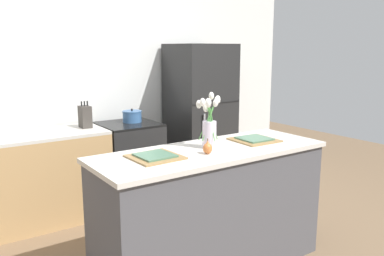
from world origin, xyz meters
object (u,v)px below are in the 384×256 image
at_px(pear_figurine, 208,148).
at_px(knife_block, 85,117).
at_px(flower_vase, 209,126).
at_px(refrigerator, 200,117).
at_px(plate_setting_left, 155,156).
at_px(plate_setting_right, 254,139).
at_px(cooking_pot, 132,116).
at_px(stove_range, 130,163).

bearing_deg(pear_figurine, knife_block, 98.76).
bearing_deg(pear_figurine, flower_vase, 49.60).
bearing_deg(refrigerator, pear_figurine, -124.26).
xyz_separation_m(plate_setting_left, plate_setting_right, (0.92, 0.00, 0.00)).
xyz_separation_m(flower_vase, plate_setting_right, (0.45, -0.02, -0.16)).
relative_size(pear_figurine, cooking_pot, 0.53).
xyz_separation_m(plate_setting_right, knife_block, (-0.82, 1.59, 0.04)).
bearing_deg(knife_block, plate_setting_right, -62.67).
xyz_separation_m(stove_range, plate_setting_left, (-0.56, -1.57, 0.51)).
bearing_deg(stove_range, plate_setting_left, -109.62).
relative_size(flower_vase, plate_setting_left, 1.23).
height_order(refrigerator, flower_vase, refrigerator).
distance_m(refrigerator, plate_setting_right, 1.68).
xyz_separation_m(refrigerator, knife_block, (-1.41, 0.02, 0.13)).
bearing_deg(cooking_pot, knife_block, -178.19).
bearing_deg(knife_block, refrigerator, -0.95).
relative_size(stove_range, knife_block, 3.28).
xyz_separation_m(plate_setting_left, knife_block, (0.10, 1.59, 0.04)).
bearing_deg(knife_block, pear_figurine, -81.24).
bearing_deg(cooking_pot, flower_vase, -95.49).
bearing_deg(refrigerator, plate_setting_left, -133.86).
bearing_deg(flower_vase, plate_setting_right, -2.09).
bearing_deg(plate_setting_right, knife_block, 117.33).
height_order(stove_range, plate_setting_right, plate_setting_right).
distance_m(pear_figurine, knife_block, 1.73).
height_order(stove_range, plate_setting_left, plate_setting_left).
bearing_deg(pear_figurine, refrigerator, 55.74).
xyz_separation_m(stove_range, plate_setting_right, (0.36, -1.57, 0.51)).
relative_size(refrigerator, cooking_pot, 8.24).
bearing_deg(pear_figurine, cooking_pot, 81.21).
bearing_deg(knife_block, plate_setting_left, -93.42).
bearing_deg(plate_setting_left, pear_figurine, -18.19).
height_order(plate_setting_right, knife_block, knife_block).
xyz_separation_m(flower_vase, pear_figurine, (-0.11, -0.13, -0.12)).
height_order(stove_range, refrigerator, refrigerator).
bearing_deg(stove_range, refrigerator, 0.04).
bearing_deg(refrigerator, cooking_pot, 177.39).
height_order(refrigerator, pear_figurine, refrigerator).
height_order(pear_figurine, plate_setting_right, pear_figurine).
bearing_deg(cooking_pot, refrigerator, -2.61).
xyz_separation_m(refrigerator, pear_figurine, (-1.15, -1.69, 0.12)).
height_order(pear_figurine, plate_setting_left, pear_figurine).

